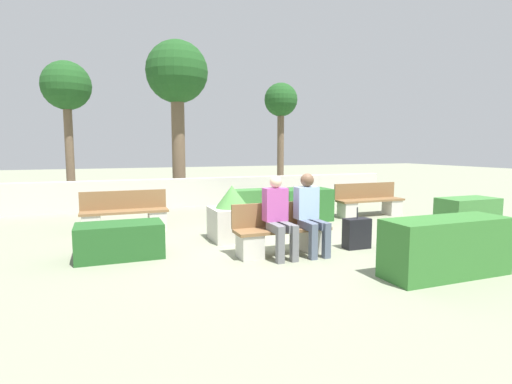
% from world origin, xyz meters
% --- Properties ---
extents(ground_plane, '(60.00, 60.00, 0.00)m').
position_xyz_m(ground_plane, '(0.00, 0.00, 0.00)').
color(ground_plane, gray).
extents(perimeter_wall, '(12.65, 0.30, 0.85)m').
position_xyz_m(perimeter_wall, '(0.00, 5.10, 0.43)').
color(perimeter_wall, beige).
rests_on(perimeter_wall, ground_plane).
extents(bench_front, '(1.62, 0.48, 0.84)m').
position_xyz_m(bench_front, '(-0.08, -0.84, 0.31)').
color(bench_front, brown).
rests_on(bench_front, ground_plane).
extents(bench_left_side, '(1.79, 0.49, 0.84)m').
position_xyz_m(bench_left_side, '(-2.41, 2.07, 0.32)').
color(bench_left_side, brown).
rests_on(bench_left_side, ground_plane).
extents(bench_right_side, '(1.86, 0.48, 0.84)m').
position_xyz_m(bench_right_side, '(3.62, 1.76, 0.32)').
color(bench_right_side, brown).
rests_on(bench_right_side, ground_plane).
extents(person_seated_man, '(0.38, 0.63, 1.34)m').
position_xyz_m(person_seated_man, '(0.37, -0.97, 0.74)').
color(person_seated_man, '#515B70').
rests_on(person_seated_man, ground_plane).
extents(person_seated_woman, '(0.38, 0.63, 1.31)m').
position_xyz_m(person_seated_woman, '(-0.21, -0.97, 0.72)').
color(person_seated_woman, slate).
rests_on(person_seated_woman, ground_plane).
extents(hedge_block_near_left, '(1.34, 0.72, 0.56)m').
position_xyz_m(hedge_block_near_left, '(-2.60, -0.10, 0.28)').
color(hedge_block_near_left, '#235623').
rests_on(hedge_block_near_left, ground_plane).
extents(hedge_block_near_right, '(1.20, 0.85, 0.78)m').
position_xyz_m(hedge_block_near_right, '(1.74, 1.83, 0.39)').
color(hedge_block_near_right, '#286028').
rests_on(hedge_block_near_right, ground_plane).
extents(hedge_block_mid_left, '(1.28, 0.60, 0.63)m').
position_xyz_m(hedge_block_mid_left, '(1.07, 3.40, 0.32)').
color(hedge_block_mid_left, '#3D7A38').
rests_on(hedge_block_mid_left, ground_plane).
extents(hedge_block_mid_right, '(1.83, 0.63, 0.80)m').
position_xyz_m(hedge_block_mid_right, '(1.55, -2.67, 0.40)').
color(hedge_block_mid_right, '#33702D').
rests_on(hedge_block_mid_right, ground_plane).
extents(hedge_block_far_left, '(1.14, 0.61, 0.79)m').
position_xyz_m(hedge_block_far_left, '(3.80, -1.06, 0.40)').
color(hedge_block_far_left, '#3D7A38').
rests_on(hedge_block_far_left, ground_plane).
extents(planter_corner_left, '(0.81, 0.81, 1.05)m').
position_xyz_m(planter_corner_left, '(-0.53, 0.47, 0.47)').
color(planter_corner_left, beige).
rests_on(planter_corner_left, ground_plane).
extents(suitcase, '(0.46, 0.24, 0.73)m').
position_xyz_m(suitcase, '(1.31, -0.96, 0.27)').
color(suitcase, black).
rests_on(suitcase, ground_plane).
extents(tree_leftmost, '(1.45, 1.45, 4.35)m').
position_xyz_m(tree_leftmost, '(-3.74, 6.69, 3.50)').
color(tree_leftmost, brown).
rests_on(tree_leftmost, ground_plane).
extents(tree_center_left, '(1.99, 1.99, 5.19)m').
position_xyz_m(tree_center_left, '(-0.46, 6.44, 4.01)').
color(tree_center_left, brown).
rests_on(tree_center_left, ground_plane).
extents(tree_center_right, '(1.21, 1.21, 4.12)m').
position_xyz_m(tree_center_right, '(3.35, 6.75, 3.32)').
color(tree_center_right, brown).
rests_on(tree_center_right, ground_plane).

